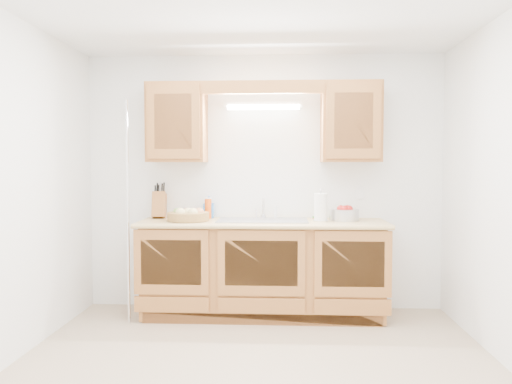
# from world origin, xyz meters

# --- Properties ---
(room) EXTENTS (3.52, 3.50, 2.50)m
(room) POSITION_xyz_m (0.00, 0.00, 1.25)
(room) COLOR tan
(room) RESTS_ON ground
(base_cabinets) EXTENTS (2.20, 0.60, 0.86)m
(base_cabinets) POSITION_xyz_m (0.00, 1.20, 0.44)
(base_cabinets) COLOR #A66330
(base_cabinets) RESTS_ON ground
(countertop) EXTENTS (2.30, 0.63, 0.04)m
(countertop) POSITION_xyz_m (0.00, 1.19, 0.88)
(countertop) COLOR tan
(countertop) RESTS_ON base_cabinets
(upper_cabinet_left) EXTENTS (0.55, 0.33, 0.75)m
(upper_cabinet_left) POSITION_xyz_m (-0.83, 1.33, 1.83)
(upper_cabinet_left) COLOR #A66330
(upper_cabinet_left) RESTS_ON room
(upper_cabinet_right) EXTENTS (0.55, 0.33, 0.75)m
(upper_cabinet_right) POSITION_xyz_m (0.83, 1.33, 1.83)
(upper_cabinet_right) COLOR #A66330
(upper_cabinet_right) RESTS_ON room
(valance) EXTENTS (2.20, 0.05, 0.12)m
(valance) POSITION_xyz_m (0.00, 1.19, 2.14)
(valance) COLOR #A66330
(valance) RESTS_ON room
(fluorescent_fixture) EXTENTS (0.76, 0.08, 0.08)m
(fluorescent_fixture) POSITION_xyz_m (0.00, 1.42, 2.00)
(fluorescent_fixture) COLOR white
(fluorescent_fixture) RESTS_ON room
(sink) EXTENTS (0.84, 0.46, 0.36)m
(sink) POSITION_xyz_m (0.00, 1.21, 0.83)
(sink) COLOR #9E9EA3
(sink) RESTS_ON countertop
(wire_shelf_pole) EXTENTS (0.03, 0.03, 2.00)m
(wire_shelf_pole) POSITION_xyz_m (-1.20, 0.94, 1.00)
(wire_shelf_pole) COLOR silver
(wire_shelf_pole) RESTS_ON ground
(outlet_plate) EXTENTS (0.08, 0.01, 0.12)m
(outlet_plate) POSITION_xyz_m (0.95, 1.49, 1.15)
(outlet_plate) COLOR white
(outlet_plate) RESTS_ON room
(fruit_basket) EXTENTS (0.40, 0.40, 0.12)m
(fruit_basket) POSITION_xyz_m (-0.69, 1.14, 0.95)
(fruit_basket) COLOR olive
(fruit_basket) RESTS_ON countertop
(knife_block) EXTENTS (0.14, 0.22, 0.36)m
(knife_block) POSITION_xyz_m (-1.03, 1.40, 1.03)
(knife_block) COLOR #A66330
(knife_block) RESTS_ON countertop
(orange_canister) EXTENTS (0.07, 0.07, 0.20)m
(orange_canister) POSITION_xyz_m (-0.54, 1.38, 1.00)
(orange_canister) COLOR #E7510C
(orange_canister) RESTS_ON countertop
(soap_bottle) EXTENTS (0.10, 0.10, 0.21)m
(soap_bottle) POSITION_xyz_m (-0.54, 1.42, 1.01)
(soap_bottle) COLOR blue
(soap_bottle) RESTS_ON countertop
(sponge) EXTENTS (0.12, 0.10, 0.02)m
(sponge) POSITION_xyz_m (0.54, 1.43, 0.91)
(sponge) COLOR #CC333F
(sponge) RESTS_ON countertop
(paper_towel) EXTENTS (0.15, 0.15, 0.31)m
(paper_towel) POSITION_xyz_m (0.54, 1.19, 1.03)
(paper_towel) COLOR silver
(paper_towel) RESTS_ON countertop
(apple_bowl) EXTENTS (0.36, 0.36, 0.14)m
(apple_bowl) POSITION_xyz_m (0.77, 1.26, 0.96)
(apple_bowl) COLOR silver
(apple_bowl) RESTS_ON countertop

